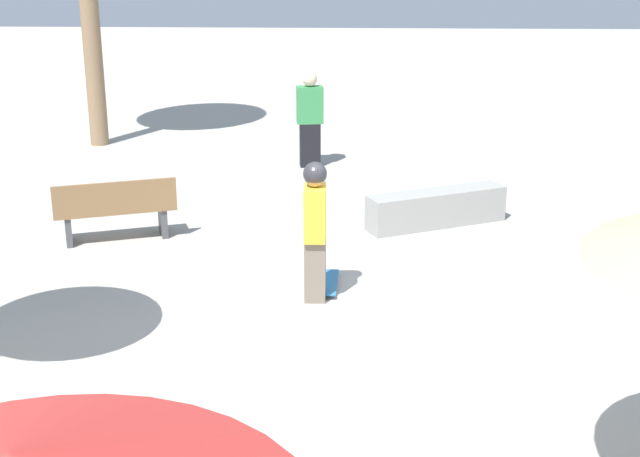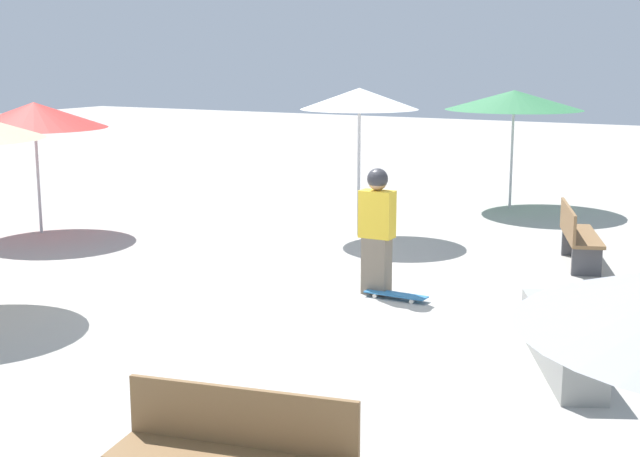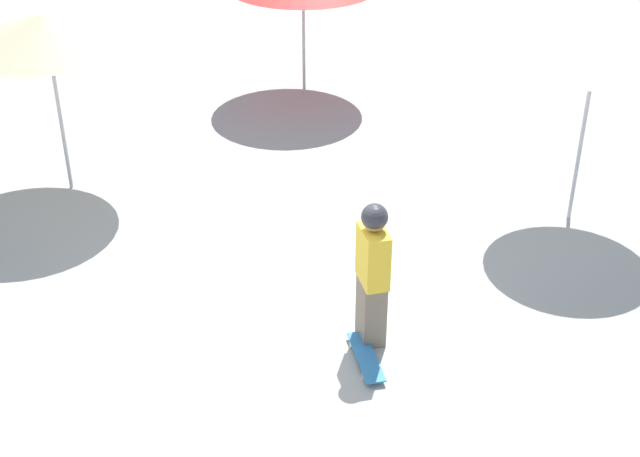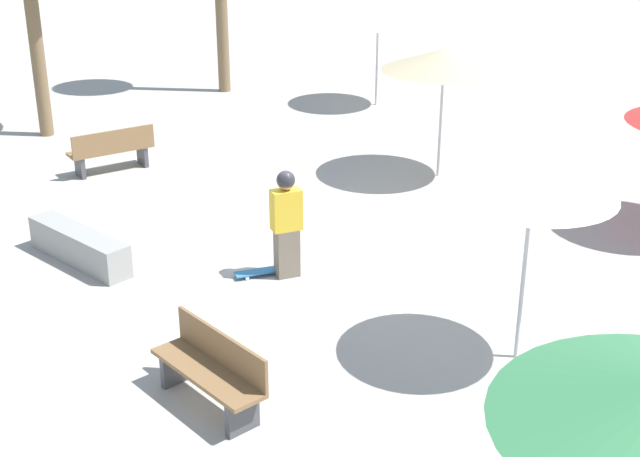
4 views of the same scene
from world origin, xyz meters
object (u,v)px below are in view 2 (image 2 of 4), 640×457
object	(u,v)px
skateboard	(396,295)
bench_far	(577,236)
skater_main	(377,227)
shade_umbrella_red	(34,115)
shade_umbrella_green	(514,100)
concrete_ledge	(561,342)
shade_umbrella_white	(359,99)

from	to	relation	value
skateboard	bench_far	distance (m)	3.29
skater_main	shade_umbrella_red	distance (m)	6.73
shade_umbrella_green	skateboard	bearing A→B (deg)	95.51
concrete_ledge	bench_far	bearing A→B (deg)	-79.32
shade_umbrella_red	shade_umbrella_green	world-z (taller)	shade_umbrella_green
bench_far	shade_umbrella_white	world-z (taller)	shade_umbrella_white
concrete_ledge	shade_umbrella_green	size ratio (longest dim) A/B	0.77
concrete_ledge	bench_far	distance (m)	4.41
shade_umbrella_red	skater_main	bearing A→B (deg)	173.00
concrete_ledge	shade_umbrella_green	world-z (taller)	shade_umbrella_green
skateboard	shade_umbrella_white	size ratio (longest dim) A/B	0.33
skateboard	concrete_ledge	xyz separation A→B (m)	(-2.36, 1.45, 0.19)
skater_main	concrete_ledge	xyz separation A→B (m)	(-2.69, 1.59, -0.61)
skateboard	concrete_ledge	bearing A→B (deg)	-29.89
skater_main	shade_umbrella_green	bearing A→B (deg)	92.54
bench_far	concrete_ledge	bearing A→B (deg)	-8.70
bench_far	shade_umbrella_white	distance (m)	4.11
shade_umbrella_red	shade_umbrella_white	xyz separation A→B (m)	(-4.80, -2.35, 0.28)
skater_main	skateboard	distance (m)	0.88
shade_umbrella_red	concrete_ledge	bearing A→B (deg)	165.51
shade_umbrella_red	shade_umbrella_white	bearing A→B (deg)	-153.96
concrete_ledge	shade_umbrella_red	size ratio (longest dim) A/B	0.85
shade_umbrella_red	shade_umbrella_green	distance (m)	8.79
concrete_ledge	shade_umbrella_green	bearing A→B (deg)	-70.46
concrete_ledge	shade_umbrella_white	distance (m)	6.83
skater_main	shade_umbrella_green	distance (m)	7.12
concrete_ledge	shade_umbrella_white	xyz separation A→B (m)	(4.48, -4.74, 2.00)
skateboard	concrete_ledge	world-z (taller)	concrete_ledge
concrete_ledge	skater_main	bearing A→B (deg)	-30.53
shade_umbrella_white	skateboard	bearing A→B (deg)	122.73
shade_umbrella_red	skateboard	bearing A→B (deg)	172.17
shade_umbrella_red	shade_umbrella_green	bearing A→B (deg)	-135.18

